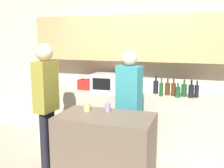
% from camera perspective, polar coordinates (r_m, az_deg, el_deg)
% --- Properties ---
extents(back_wall, '(6.40, 0.40, 2.70)m').
position_cam_1_polar(back_wall, '(4.53, 6.37, 6.25)').
color(back_wall, beige).
rests_on(back_wall, ground_plane).
extents(back_counter, '(3.60, 0.62, 0.92)m').
position_cam_1_polar(back_counter, '(4.47, 5.34, -7.83)').
color(back_counter, '#B7AD99').
rests_on(back_counter, ground_plane).
extents(kitchen_island, '(1.17, 0.69, 0.89)m').
position_cam_1_polar(kitchen_island, '(3.37, -1.42, -14.15)').
color(kitchen_island, brown).
rests_on(kitchen_island, ground_plane).
extents(microwave, '(0.52, 0.39, 0.30)m').
position_cam_1_polar(microwave, '(4.50, -0.87, 0.35)').
color(microwave, '#B7BABC').
rests_on(microwave, back_counter).
extents(toaster, '(0.26, 0.16, 0.18)m').
position_cam_1_polar(toaster, '(4.67, -5.73, -0.09)').
color(toaster, '#B21E19').
rests_on(toaster, back_counter).
extents(bottle_0, '(0.08, 0.08, 0.29)m').
position_cam_1_polar(bottle_0, '(4.36, 9.51, -0.60)').
color(bottle_0, black).
rests_on(bottle_0, back_counter).
extents(bottle_1, '(0.06, 0.06, 0.29)m').
position_cam_1_polar(bottle_1, '(4.17, 10.66, -1.13)').
color(bottle_1, '#194723').
rests_on(bottle_1, back_counter).
extents(bottle_2, '(0.08, 0.08, 0.27)m').
position_cam_1_polar(bottle_2, '(4.28, 11.99, -1.01)').
color(bottle_2, '#472814').
rests_on(bottle_2, back_counter).
extents(bottle_3, '(0.07, 0.07, 0.28)m').
position_cam_1_polar(bottle_3, '(4.25, 13.22, -1.09)').
color(bottle_3, '#472814').
rests_on(bottle_3, back_counter).
extents(bottle_4, '(0.08, 0.08, 0.22)m').
position_cam_1_polar(bottle_4, '(4.15, 14.13, -1.67)').
color(bottle_4, '#194723').
rests_on(bottle_4, back_counter).
extents(bottle_5, '(0.09, 0.09, 0.27)m').
position_cam_1_polar(bottle_5, '(4.24, 15.41, -1.27)').
color(bottle_5, '#194723').
rests_on(bottle_5, back_counter).
extents(bottle_6, '(0.08, 0.08, 0.27)m').
position_cam_1_polar(bottle_6, '(4.18, 16.85, -1.44)').
color(bottle_6, black).
rests_on(bottle_6, back_counter).
extents(bottle_7, '(0.07, 0.07, 0.26)m').
position_cam_1_polar(bottle_7, '(4.22, 17.96, -1.46)').
color(bottle_7, black).
rests_on(bottle_7, back_counter).
extents(cup_0, '(0.07, 0.07, 0.12)m').
position_cam_1_polar(cup_0, '(3.37, -0.95, -5.06)').
color(cup_0, '#9D83B9').
rests_on(cup_0, kitchen_island).
extents(cup_1, '(0.09, 0.09, 0.10)m').
position_cam_1_polar(cup_1, '(3.43, -5.48, -4.99)').
color(cup_1, '#CCD177').
rests_on(cup_1, kitchen_island).
extents(person_left, '(0.37, 0.26, 1.67)m').
position_cam_1_polar(person_left, '(3.71, 3.71, -3.03)').
color(person_left, black).
rests_on(person_left, ground_plane).
extents(person_center, '(0.23, 0.35, 1.76)m').
position_cam_1_polar(person_center, '(3.61, -14.16, -2.63)').
color(person_center, black).
rests_on(person_center, ground_plane).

